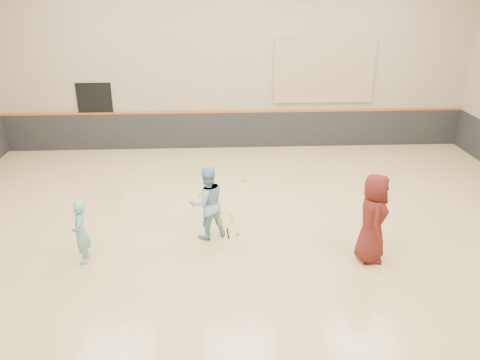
{
  "coord_description": "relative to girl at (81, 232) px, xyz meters",
  "views": [
    {
      "loc": [
        -0.64,
        -8.88,
        5.06
      ],
      "look_at": [
        -0.16,
        0.4,
        1.15
      ],
      "focal_mm": 35.0,
      "sensor_mm": 36.0,
      "label": 1
    }
  ],
  "objects": [
    {
      "name": "room",
      "position": [
        3.3,
        0.84,
        0.17
      ],
      "size": [
        15.04,
        12.04,
        6.22
      ],
      "color": "tan",
      "rests_on": "ground"
    },
    {
      "name": "wainscot_back",
      "position": [
        3.3,
        6.81,
        -0.04
      ],
      "size": [
        14.9,
        0.04,
        1.2
      ],
      "primitive_type": "cube",
      "color": "#232326",
      "rests_on": "floor"
    },
    {
      "name": "accent_stripe",
      "position": [
        3.3,
        6.8,
        0.58
      ],
      "size": [
        14.9,
        0.03,
        0.06
      ],
      "primitive_type": "cube",
      "color": "#D85914",
      "rests_on": "wall_back"
    },
    {
      "name": "acoustic_panel",
      "position": [
        6.1,
        6.79,
        1.86
      ],
      "size": [
        3.2,
        0.08,
        2.0
      ],
      "primitive_type": "cube",
      "color": "tan",
      "rests_on": "wall_back"
    },
    {
      "name": "doorway",
      "position": [
        -1.2,
        6.82,
        0.46
      ],
      "size": [
        1.1,
        0.05,
        2.2
      ],
      "primitive_type": "cube",
      "color": "black",
      "rests_on": "floor"
    },
    {
      "name": "girl",
      "position": [
        0.0,
        0.0,
        0.0
      ],
      "size": [
        0.36,
        0.5,
        1.29
      ],
      "primitive_type": "imported",
      "rotation": [
        0.0,
        0.0,
        -1.46
      ],
      "color": "#6AB8B6",
      "rests_on": "floor"
    },
    {
      "name": "instructor",
      "position": [
        2.42,
        0.86,
        0.16
      ],
      "size": [
        0.96,
        0.87,
        1.61
      ],
      "primitive_type": "imported",
      "rotation": [
        0.0,
        0.0,
        3.54
      ],
      "color": "#86B3CF",
      "rests_on": "floor"
    },
    {
      "name": "young_man",
      "position": [
        5.62,
        -0.19,
        0.26
      ],
      "size": [
        0.7,
        0.96,
        1.8
      ],
      "primitive_type": "imported",
      "rotation": [
        0.0,
        0.0,
        1.42
      ],
      "color": "#581915",
      "rests_on": "floor"
    },
    {
      "name": "held_racket",
      "position": [
        2.81,
        0.59,
        -0.09
      ],
      "size": [
        0.32,
        0.32,
        0.65
      ],
      "primitive_type": null,
      "color": "gold",
      "rests_on": "instructor"
    },
    {
      "name": "spare_racket",
      "position": [
        2.29,
        2.97,
        -0.59
      ],
      "size": [
        0.64,
        0.64,
        0.1
      ],
      "primitive_type": null,
      "color": "#AFCC2C",
      "rests_on": "floor"
    },
    {
      "name": "ball_under_racket",
      "position": [
        3.06,
        0.87,
        -0.61
      ],
      "size": [
        0.07,
        0.07,
        0.07
      ],
      "primitive_type": "sphere",
      "color": "#ADC72E",
      "rests_on": "floor"
    },
    {
      "name": "ball_in_hand",
      "position": [
        5.75,
        -0.37,
        0.45
      ],
      "size": [
        0.07,
        0.07,
        0.07
      ],
      "primitive_type": "sphere",
      "color": "yellow",
      "rests_on": "young_man"
    },
    {
      "name": "ball_beside_spare",
      "position": [
        3.41,
        3.85,
        -0.61
      ],
      "size": [
        0.07,
        0.07,
        0.07
      ],
      "primitive_type": "sphere",
      "color": "#B0CC2F",
      "rests_on": "floor"
    }
  ]
}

